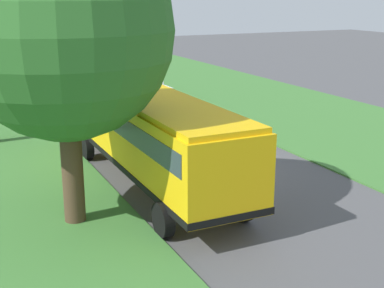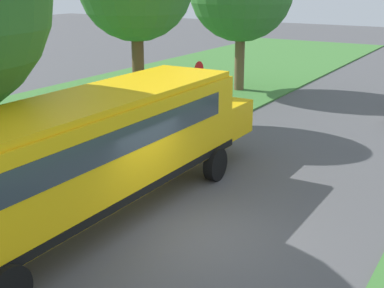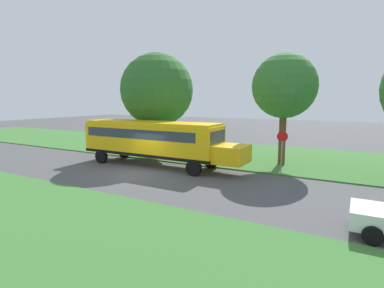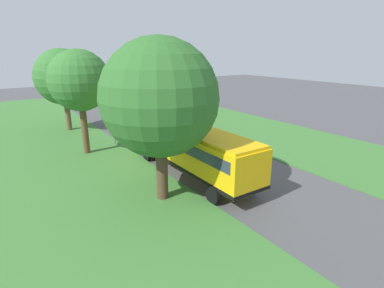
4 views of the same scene
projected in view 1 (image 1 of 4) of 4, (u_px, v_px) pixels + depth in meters
ground_plane at (212, 170)px, 20.15m from camera, size 120.00×120.00×0.00m
school_bus at (152, 131)px, 18.08m from camera, size 2.84×12.42×3.16m
car_white_nearest at (146, 85)px, 33.51m from camera, size 2.02×4.40×1.56m
car_silver_middle at (114, 71)px, 39.29m from camera, size 2.02×4.40×1.56m
oak_tree_beside_bus at (64, 27)px, 14.14m from camera, size 5.94×5.94×8.47m
stop_sign at (44, 98)px, 24.70m from camera, size 0.08×0.68×2.74m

